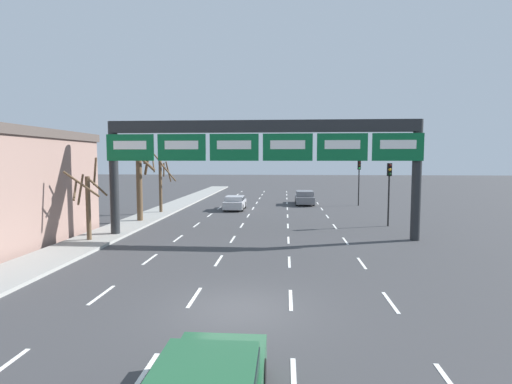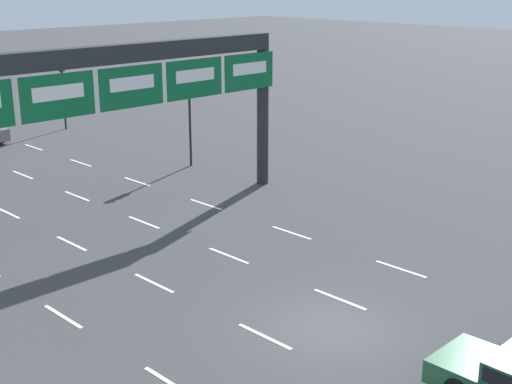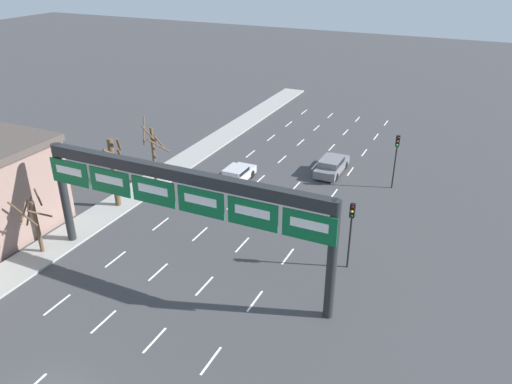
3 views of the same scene
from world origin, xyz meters
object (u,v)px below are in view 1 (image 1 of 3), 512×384
Objects in this scene: car_silver at (235,202)px; traffic_light_near_gantry at (389,181)px; traffic_light_mid_block at (359,174)px; car_grey at (305,197)px; tree_bare_closest at (88,200)px; sign_gantry at (261,146)px; tree_bare_third at (141,181)px; tree_bare_second at (161,180)px.

car_silver is 14.86m from traffic_light_near_gantry.
car_silver is 13.23m from traffic_light_mid_block.
traffic_light_mid_block is (5.48, -0.78, 2.51)m from car_grey.
tree_bare_closest is (-13.20, -20.47, 1.66)m from car_grey.
tree_bare_closest is (-9.72, -2.01, -3.11)m from sign_gantry.
traffic_light_mid_block is at bearing 89.06° from traffic_light_near_gantry.
traffic_light_near_gantry is 19.75m from tree_bare_closest.
tree_bare_third is (-6.10, -7.93, 2.44)m from car_silver.
car_silver is (-3.27, 13.32, -4.84)m from sign_gantry.
traffic_light_mid_block is at bearing 19.57° from car_silver.
car_grey is (3.48, 18.45, -4.77)m from sign_gantry.
tree_bare_closest is at bearing -91.95° from tree_bare_second.
tree_bare_closest reaches higher than traffic_light_near_gantry.
traffic_light_mid_block is (0.21, 12.72, 0.08)m from traffic_light_near_gantry.
sign_gantry reaches higher than tree_bare_second.
tree_bare_third reaches higher than tree_bare_closest.
car_silver is (-6.75, -5.13, -0.06)m from car_grey.
tree_bare_third reaches higher than traffic_light_mid_block.
car_grey is at bearing 45.46° from tree_bare_third.
tree_bare_closest reaches higher than car_silver.
sign_gantry reaches higher than traffic_light_mid_block.
tree_bare_second reaches higher than car_silver.
traffic_light_near_gantry is (12.02, -8.37, 2.49)m from car_silver.
tree_bare_third is at bearing 150.07° from sign_gantry.
tree_bare_closest is 7.45m from tree_bare_third.
traffic_light_near_gantry is (8.75, 4.95, -2.34)m from sign_gantry.
car_silver is 0.88× the size of traffic_light_mid_block.
car_grey is at bearing 171.85° from traffic_light_mid_block.
traffic_light_near_gantry is 18.79m from tree_bare_second.
tree_bare_second is (-6.03, -3.15, 2.28)m from car_silver.
traffic_light_mid_block is 0.83× the size of tree_bare_second.
traffic_light_near_gantry is 12.72m from traffic_light_mid_block.
tree_bare_third reaches higher than tree_bare_second.
traffic_light_mid_block is at bearing 22.32° from tree_bare_second.
sign_gantry reaches higher than car_grey.
sign_gantry reaches higher than tree_bare_closest.
car_grey is 14.69m from traffic_light_near_gantry.
car_grey is 0.87× the size of tree_bare_second.
sign_gantry is at bearing -116.88° from traffic_light_mid_block.
tree_bare_third is at bearing -127.57° from car_silver.
sign_gantry is at bearing -47.57° from tree_bare_second.
traffic_light_near_gantry is at bearing -16.14° from tree_bare_second.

